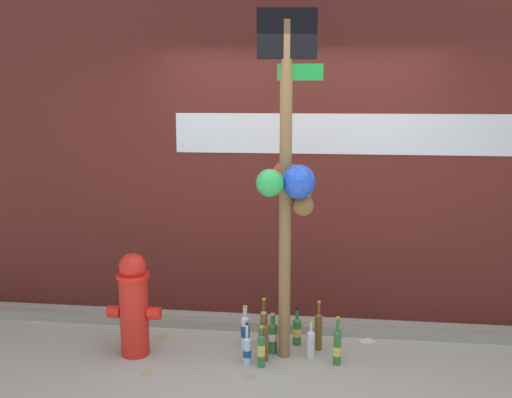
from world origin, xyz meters
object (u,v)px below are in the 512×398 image
object	(u,v)px
memorial_post	(288,168)
bottle_0	(264,326)
fire_hydrant	(134,304)
bottle_5	(245,331)
bottle_4	(247,350)
bottle_2	(261,350)
bottle_9	(264,340)
bottle_3	(318,330)
bottle_1	(311,343)
bottle_7	(297,331)
bottle_8	(273,336)
bottle_6	(337,347)

from	to	relation	value
memorial_post	bottle_0	bearing A→B (deg)	140.84
fire_hydrant	bottle_5	size ratio (longest dim) A/B	2.29
bottle_4	bottle_2	bearing A→B (deg)	-17.06
memorial_post	bottle_5	xyz separation A→B (m)	(-0.35, 0.08, -1.36)
bottle_4	bottle_9	bearing A→B (deg)	35.68
bottle_2	bottle_3	world-z (taller)	bottle_3
fire_hydrant	bottle_9	xyz separation A→B (m)	(1.04, 0.02, -0.26)
bottle_1	bottle_5	xyz separation A→B (m)	(-0.54, 0.10, 0.03)
memorial_post	bottle_1	distance (m)	1.40
bottle_1	bottle_2	size ratio (longest dim) A/B	0.94
fire_hydrant	bottle_9	distance (m)	1.07
bottle_4	bottle_7	xyz separation A→B (m)	(0.36, 0.42, 0.01)
bottle_5	bottle_7	world-z (taller)	bottle_5
memorial_post	bottle_5	world-z (taller)	memorial_post
bottle_8	memorial_post	bearing A→B (deg)	-12.70
bottle_1	bottle_2	distance (m)	0.43
bottle_0	bottle_8	xyz separation A→B (m)	(0.09, -0.14, -0.03)
bottle_8	fire_hydrant	bearing A→B (deg)	-171.39
bottle_5	bottle_8	xyz separation A→B (m)	(0.23, -0.06, -0.01)
bottle_2	bottle_6	xyz separation A→B (m)	(0.58, 0.11, 0.01)
bottle_6	bottle_9	bearing A→B (deg)	179.31
bottle_4	bottle_6	world-z (taller)	bottle_6
bottle_1	bottle_9	size ratio (longest dim) A/B	0.78
bottle_8	bottle_9	distance (m)	0.15
bottle_3	bottle_5	distance (m)	0.60
bottle_6	bottle_7	world-z (taller)	bottle_6
bottle_2	bottle_7	world-z (taller)	bottle_2
fire_hydrant	bottle_2	bearing A→B (deg)	-5.31
bottle_2	bottle_7	bearing A→B (deg)	61.37
fire_hydrant	bottle_7	bearing A→B (deg)	15.50
bottle_1	bottle_9	world-z (taller)	bottle_9
bottle_7	bottle_9	distance (m)	0.41
bottle_6	bottle_8	size ratio (longest dim) A/B	1.16
bottle_8	bottle_3	bearing A→B (deg)	16.30
bottle_4	bottle_5	bearing A→B (deg)	101.17
fire_hydrant	bottle_8	xyz separation A→B (m)	(1.10, 0.17, -0.28)
bottle_6	bottle_4	bearing A→B (deg)	-173.51
memorial_post	bottle_1	bearing A→B (deg)	-5.60
bottle_9	bottle_5	bearing A→B (deg)	131.52
memorial_post	bottle_3	distance (m)	1.37
bottle_3	bottle_9	bearing A→B (deg)	-149.60
memorial_post	fire_hydrant	distance (m)	1.63
bottle_4	memorial_post	bearing A→B (deg)	34.55
bottle_7	bottle_8	world-z (taller)	bottle_8
bottle_8	bottle_4	bearing A→B (deg)	-127.88
bottle_0	bottle_4	world-z (taller)	bottle_0
bottle_1	bottle_2	xyz separation A→B (m)	(-0.37, -0.22, 0.02)
memorial_post	fire_hydrant	size ratio (longest dim) A/B	3.20
memorial_post	bottle_8	world-z (taller)	memorial_post
fire_hydrant	bottle_1	distance (m)	1.44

